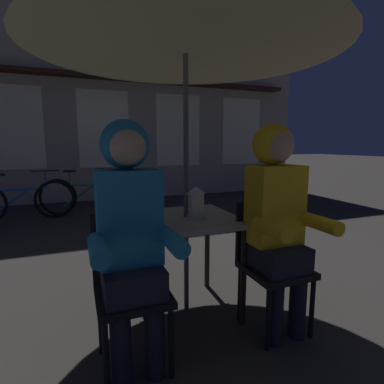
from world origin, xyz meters
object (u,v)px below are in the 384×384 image
Objects in this scene: lantern at (196,201)px; bicycle_third at (87,195)px; person_right_hooded at (277,209)px; cafe_table at (186,230)px; bicycle_second at (21,201)px; chair_right at (270,258)px; patio_umbrella at (186,24)px; person_left_hooded at (130,222)px; chair_left at (130,280)px.

lantern is 3.85m from bicycle_third.
cafe_table is at bearing 138.43° from person_right_hooded.
lantern is 0.14× the size of bicycle_third.
lantern is at bearing -64.94° from bicycle_second.
bicycle_second is (-2.09, 3.87, -0.14)m from chair_right.
person_right_hooded is at bearing -41.57° from cafe_table.
bicycle_third is (-0.57, 3.70, -0.29)m from cafe_table.
patio_umbrella is 4.22m from bicycle_second.
person_right_hooded is at bearing 0.00° from person_left_hooded.
chair_right is at bearing 90.00° from person_right_hooded.
lantern reaches higher than bicycle_second.
chair_left is at bearing -142.45° from patio_umbrella.
chair_right is at bearing 0.00° from chair_left.
chair_left is 0.96m from chair_right.
chair_left is 4.08m from bicycle_third.
patio_umbrella is 1.65× the size of person_right_hooded.
chair_right is (0.48, -0.37, -1.57)m from patio_umbrella.
lantern is at bearing 34.51° from person_left_hooded.
bicycle_third is at bearing 104.49° from chair_right.
lantern is at bearing -80.57° from bicycle_third.
person_left_hooded is 0.96m from person_right_hooded.
bicycle_second is at bearing 118.05° from person_right_hooded.
person_left_hooded is 0.84× the size of bicycle_second.
bicycle_third is at bearing 11.07° from bicycle_second.
chair_right is at bearing -35.88° from lantern.
person_right_hooded reaches higher than cafe_table.
lantern reaches higher than bicycle_third.
bicycle_third is (-1.05, 4.07, -0.14)m from chair_right.
person_left_hooded is (-0.53, -0.37, -0.01)m from lantern.
person_right_hooded is at bearing -3.39° from chair_left.
lantern reaches higher than chair_left.
chair_left reaches higher than bicycle_second.
bicycle_third is at bearing 91.28° from person_left_hooded.
chair_left is 1.03m from person_right_hooded.
chair_right is (0.48, -0.37, -0.15)m from cafe_table.
bicycle_third is (1.04, 0.20, 0.00)m from bicycle_second.
lantern is at bearing 139.43° from person_right_hooded.
patio_umbrella is 1.40× the size of bicycle_third.
lantern is 0.72m from chair_left.
bicycle_second is (-1.13, 3.93, -0.50)m from person_left_hooded.
lantern is 0.17× the size of person_left_hooded.
chair_left is 0.62× the size of person_left_hooded.
lantern is at bearing 144.12° from chair_right.
person_left_hooded is 1.00× the size of person_right_hooded.
person_right_hooded is at bearing -41.57° from patio_umbrella.
bicycle_third is at bearing 91.30° from chair_left.
person_left_hooded reaches higher than chair_left.
lantern is 0.27× the size of chair_left.
lantern is 3.96m from bicycle_second.
bicycle_third is (-0.09, 4.13, -0.50)m from person_left_hooded.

